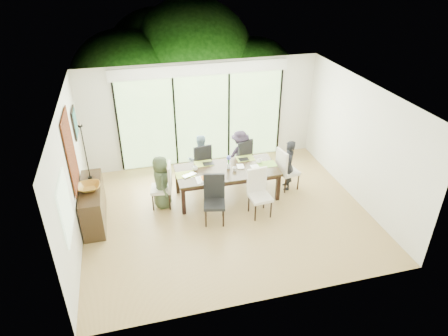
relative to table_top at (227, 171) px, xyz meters
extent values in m
cube|color=olive|center=(-0.18, -0.66, -0.69)|extent=(6.00, 5.00, 0.01)
cube|color=white|center=(-0.18, -0.66, 2.02)|extent=(6.00, 5.00, 0.01)
cube|color=silver|center=(-0.18, 1.85, 0.66)|extent=(6.00, 0.02, 2.70)
cube|color=silver|center=(-0.18, -3.17, 0.66)|extent=(6.00, 0.02, 2.70)
cube|color=silver|center=(-3.19, -0.66, 0.66)|extent=(0.02, 5.00, 2.70)
cube|color=silver|center=(2.83, -0.66, 0.66)|extent=(0.02, 5.00, 2.70)
cube|color=#598C3F|center=(-0.18, 1.81, 0.51)|extent=(4.20, 0.02, 2.30)
cube|color=white|center=(-0.18, 1.80, 1.81)|extent=(4.40, 0.06, 0.28)
cube|color=black|center=(-2.28, 1.80, 0.51)|extent=(0.05, 0.04, 2.30)
cube|color=black|center=(-0.88, 1.80, 0.51)|extent=(0.05, 0.04, 2.30)
cube|color=black|center=(0.52, 1.80, 0.51)|extent=(0.05, 0.04, 2.30)
cube|color=black|center=(1.92, 1.80, 0.51)|extent=(0.05, 0.04, 2.30)
cube|color=#8CAD7F|center=(-3.15, -1.86, 0.81)|extent=(0.02, 0.90, 1.00)
cube|color=brown|center=(-0.18, 2.74, -0.74)|extent=(6.00, 1.80, 0.10)
cube|color=#513322|center=(-0.18, 3.54, -0.14)|extent=(6.00, 0.08, 0.06)
sphere|color=#14380F|center=(-1.98, 4.54, 0.75)|extent=(3.20, 3.20, 3.20)
sphere|color=#14380F|center=(0.22, 5.14, 1.11)|extent=(4.00, 4.00, 4.00)
sphere|color=#14380F|center=(2.02, 4.34, 0.57)|extent=(2.80, 2.80, 2.80)
sphere|color=#14380F|center=(-0.78, 5.84, 0.93)|extent=(3.60, 3.60, 3.60)
cube|color=black|center=(0.00, 0.00, 0.00)|extent=(2.28, 1.05, 0.06)
cube|color=black|center=(0.00, 0.00, -0.09)|extent=(2.09, 0.86, 0.10)
cube|color=black|center=(-1.08, -0.43, -0.36)|extent=(0.09, 0.09, 0.66)
cube|color=black|center=(1.08, -0.43, -0.36)|extent=(0.09, 0.09, 0.66)
cube|color=black|center=(-1.08, 0.43, -0.36)|extent=(0.09, 0.09, 0.66)
cube|color=black|center=(1.08, 0.43, -0.36)|extent=(0.09, 0.09, 0.66)
imported|color=#3B4B32|center=(-1.48, 0.00, -0.07)|extent=(0.37, 0.58, 1.23)
imported|color=black|center=(1.48, 0.00, -0.07)|extent=(0.47, 0.63, 1.23)
imported|color=#7A9AB0|center=(-0.45, 0.83, -0.07)|extent=(0.61, 0.42, 1.23)
imported|color=black|center=(0.55, 0.83, -0.07)|extent=(0.64, 0.47, 1.23)
cube|color=#95A63B|center=(-0.95, 0.00, 0.03)|extent=(0.42, 0.30, 0.01)
cube|color=#72A039|center=(0.95, 0.00, 0.03)|extent=(0.42, 0.30, 0.01)
cube|color=#93A73B|center=(-0.45, 0.40, 0.03)|extent=(0.42, 0.30, 0.01)
cube|color=olive|center=(0.55, 0.40, 0.03)|extent=(0.42, 0.30, 0.01)
cube|color=white|center=(-0.55, -0.30, 0.03)|extent=(0.42, 0.30, 0.01)
cube|color=black|center=(-0.35, 0.35, 0.04)|extent=(0.25, 0.17, 0.01)
cube|color=black|center=(0.50, 0.35, 0.04)|extent=(0.23, 0.16, 0.01)
cube|color=white|center=(0.70, -0.05, 0.03)|extent=(0.29, 0.21, 0.00)
cube|color=white|center=(-0.55, -0.30, 0.05)|extent=(0.25, 0.25, 0.02)
cube|color=orange|center=(-0.55, -0.30, 0.06)|extent=(0.19, 0.19, 0.01)
cylinder|color=silver|center=(0.05, 0.05, 0.09)|extent=(0.08, 0.08, 0.11)
cylinder|color=#337226|center=(0.05, 0.05, 0.20)|extent=(0.04, 0.04, 0.15)
sphere|color=#5159CA|center=(0.05, 0.05, 0.30)|extent=(0.10, 0.10, 0.10)
imported|color=silver|center=(-0.85, -0.10, 0.04)|extent=(0.37, 0.31, 0.02)
imported|color=white|center=(-0.70, 0.15, 0.07)|extent=(0.14, 0.14, 0.09)
imported|color=white|center=(0.15, -0.10, 0.07)|extent=(0.12, 0.12, 0.09)
imported|color=white|center=(0.80, 0.10, 0.07)|extent=(0.17, 0.17, 0.09)
imported|color=white|center=(0.25, 0.05, 0.04)|extent=(0.19, 0.23, 0.02)
cube|color=black|center=(-2.94, -0.21, -0.26)|extent=(0.42, 1.50, 0.84)
imported|color=olive|center=(-2.94, -0.31, 0.21)|extent=(0.45, 0.45, 0.11)
cylinder|color=black|center=(-2.94, 0.14, 0.18)|extent=(0.09, 0.09, 0.04)
cylinder|color=black|center=(-2.94, 0.14, 0.77)|extent=(0.02, 0.02, 1.17)
cylinder|color=black|center=(-2.94, 0.14, 1.35)|extent=(0.09, 0.09, 0.03)
cylinder|color=silver|center=(-2.94, 0.14, 1.40)|extent=(0.03, 0.03, 0.09)
cube|color=maroon|center=(-3.15, -0.26, 1.01)|extent=(0.02, 1.00, 1.50)
cube|color=black|center=(-3.15, 1.04, 1.06)|extent=(0.03, 0.55, 0.65)
cube|color=#1B5654|center=(-3.13, 1.04, 1.06)|extent=(0.01, 0.45, 0.55)
camera|label=1|loc=(-2.01, -7.51, 4.47)|focal=32.00mm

